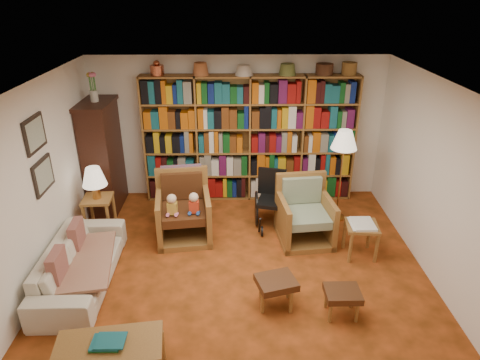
{
  "coord_description": "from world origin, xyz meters",
  "views": [
    {
      "loc": [
        -0.07,
        -4.65,
        3.55
      ],
      "look_at": [
        0.01,
        0.6,
        1.13
      ],
      "focal_mm": 32.0,
      "sensor_mm": 36.0,
      "label": 1
    }
  ],
  "objects_px": {
    "armchair_sage": "(304,215)",
    "floor_lamp": "(344,143)",
    "footstool_b": "(342,295)",
    "sofa": "(81,264)",
    "side_table_papers": "(362,230)",
    "footstool_a": "(276,284)",
    "coffee_table": "(109,348)",
    "armchair_leather": "(184,210)",
    "wheelchair": "(272,201)",
    "side_table_lamp": "(99,206)"
  },
  "relations": [
    {
      "from": "sofa",
      "to": "wheelchair",
      "type": "bearing_deg",
      "value": -61.79
    },
    {
      "from": "footstool_a",
      "to": "armchair_sage",
      "type": "bearing_deg",
      "value": 70.02
    },
    {
      "from": "armchair_sage",
      "to": "wheelchair",
      "type": "relative_size",
      "value": 1.05
    },
    {
      "from": "sofa",
      "to": "footstool_a",
      "type": "bearing_deg",
      "value": -102.11
    },
    {
      "from": "sofa",
      "to": "footstool_b",
      "type": "bearing_deg",
      "value": -102.56
    },
    {
      "from": "footstool_b",
      "to": "floor_lamp",
      "type": "bearing_deg",
      "value": 78.75
    },
    {
      "from": "sofa",
      "to": "floor_lamp",
      "type": "bearing_deg",
      "value": -67.43
    },
    {
      "from": "armchair_leather",
      "to": "coffee_table",
      "type": "xyz_separation_m",
      "value": [
        -0.45,
        -2.67,
        -0.05
      ]
    },
    {
      "from": "footstool_a",
      "to": "coffee_table",
      "type": "distance_m",
      "value": 1.98
    },
    {
      "from": "footstool_b",
      "to": "coffee_table",
      "type": "height_order",
      "value": "coffee_table"
    },
    {
      "from": "floor_lamp",
      "to": "footstool_a",
      "type": "xyz_separation_m",
      "value": [
        -1.2,
        -2.09,
        -1.01
      ]
    },
    {
      "from": "side_table_papers",
      "to": "wheelchair",
      "type": "bearing_deg",
      "value": 142.93
    },
    {
      "from": "floor_lamp",
      "to": "armchair_leather",
      "type": "bearing_deg",
      "value": -170.19
    },
    {
      "from": "sofa",
      "to": "side_table_lamp",
      "type": "bearing_deg",
      "value": 3.6
    },
    {
      "from": "side_table_lamp",
      "to": "armchair_sage",
      "type": "bearing_deg",
      "value": -3.16
    },
    {
      "from": "side_table_lamp",
      "to": "armchair_sage",
      "type": "relative_size",
      "value": 0.62
    },
    {
      "from": "sofa",
      "to": "coffee_table",
      "type": "distance_m",
      "value": 1.68
    },
    {
      "from": "sofa",
      "to": "footstool_a",
      "type": "relative_size",
      "value": 3.57
    },
    {
      "from": "coffee_table",
      "to": "floor_lamp",
      "type": "bearing_deg",
      "value": 46.77
    },
    {
      "from": "footstool_a",
      "to": "coffee_table",
      "type": "height_order",
      "value": "coffee_table"
    },
    {
      "from": "armchair_sage",
      "to": "floor_lamp",
      "type": "xyz_separation_m",
      "value": [
        0.64,
        0.54,
        0.95
      ]
    },
    {
      "from": "sofa",
      "to": "side_table_papers",
      "type": "distance_m",
      "value": 3.8
    },
    {
      "from": "wheelchair",
      "to": "footstool_a",
      "type": "relative_size",
      "value": 1.71
    },
    {
      "from": "footstool_b",
      "to": "coffee_table",
      "type": "distance_m",
      "value": 2.6
    },
    {
      "from": "sofa",
      "to": "side_table_papers",
      "type": "height_order",
      "value": "sofa"
    },
    {
      "from": "sofa",
      "to": "side_table_lamp",
      "type": "relative_size",
      "value": 3.21
    },
    {
      "from": "armchair_leather",
      "to": "side_table_papers",
      "type": "xyz_separation_m",
      "value": [
        2.54,
        -0.63,
        -0.0
      ]
    },
    {
      "from": "sofa",
      "to": "floor_lamp",
      "type": "distance_m",
      "value": 4.14
    },
    {
      "from": "footstool_b",
      "to": "coffee_table",
      "type": "bearing_deg",
      "value": -161.31
    },
    {
      "from": "side_table_lamp",
      "to": "coffee_table",
      "type": "height_order",
      "value": "side_table_lamp"
    },
    {
      "from": "armchair_leather",
      "to": "coffee_table",
      "type": "bearing_deg",
      "value": -99.63
    },
    {
      "from": "armchair_leather",
      "to": "sofa",
      "type": "bearing_deg",
      "value": -135.93
    },
    {
      "from": "side_table_papers",
      "to": "floor_lamp",
      "type": "bearing_deg",
      "value": 94.84
    },
    {
      "from": "sofa",
      "to": "side_table_papers",
      "type": "bearing_deg",
      "value": -82.65
    },
    {
      "from": "armchair_leather",
      "to": "footstool_a",
      "type": "distance_m",
      "value": 2.09
    },
    {
      "from": "armchair_leather",
      "to": "footstool_b",
      "type": "bearing_deg",
      "value": -42.5
    },
    {
      "from": "wheelchair",
      "to": "footstool_a",
      "type": "bearing_deg",
      "value": -93.27
    },
    {
      "from": "sofa",
      "to": "side_table_papers",
      "type": "xyz_separation_m",
      "value": [
        3.76,
        0.55,
        0.13
      ]
    },
    {
      "from": "coffee_table",
      "to": "armchair_leather",
      "type": "bearing_deg",
      "value": 80.37
    },
    {
      "from": "side_table_papers",
      "to": "footstool_b",
      "type": "relative_size",
      "value": 1.29
    },
    {
      "from": "sofa",
      "to": "footstool_a",
      "type": "xyz_separation_m",
      "value": [
        2.47,
        -0.48,
        0.03
      ]
    },
    {
      "from": "wheelchair",
      "to": "footstool_a",
      "type": "xyz_separation_m",
      "value": [
        -0.11,
        -1.93,
        -0.11
      ]
    },
    {
      "from": "sofa",
      "to": "coffee_table",
      "type": "xyz_separation_m",
      "value": [
        0.76,
        -1.49,
        0.08
      ]
    },
    {
      "from": "footstool_a",
      "to": "floor_lamp",
      "type": "bearing_deg",
      "value": 60.1
    },
    {
      "from": "footstool_b",
      "to": "coffee_table",
      "type": "xyz_separation_m",
      "value": [
        -2.46,
        -0.83,
        0.08
      ]
    },
    {
      "from": "footstool_b",
      "to": "wheelchair",
      "type": "bearing_deg",
      "value": 106.95
    },
    {
      "from": "wheelchair",
      "to": "floor_lamp",
      "type": "bearing_deg",
      "value": 8.3
    },
    {
      "from": "sofa",
      "to": "footstool_b",
      "type": "relative_size",
      "value": 4.7
    },
    {
      "from": "armchair_sage",
      "to": "footstool_b",
      "type": "distance_m",
      "value": 1.74
    },
    {
      "from": "floor_lamp",
      "to": "coffee_table",
      "type": "xyz_separation_m",
      "value": [
        -2.91,
        -3.09,
        -0.96
      ]
    }
  ]
}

